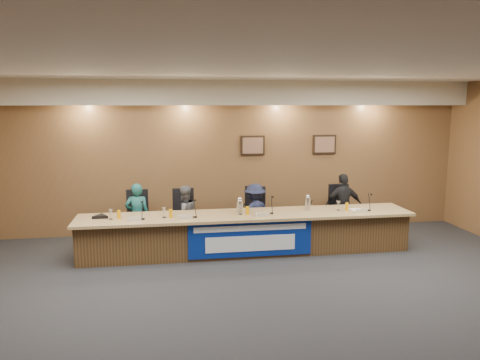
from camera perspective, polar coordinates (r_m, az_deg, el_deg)
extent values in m
plane|color=black|center=(6.60, 4.48, -15.19)|extent=(10.00, 10.00, 0.00)
cube|color=silver|center=(6.03, 4.87, 13.70)|extent=(10.00, 8.00, 0.04)
cube|color=brown|center=(10.00, -0.74, 2.79)|extent=(10.00, 0.04, 3.20)
cube|color=beige|center=(9.70, -0.54, 10.58)|extent=(10.00, 0.50, 0.50)
cube|color=#4B331B|center=(8.69, 0.80, -6.62)|extent=(6.00, 0.80, 0.70)
cube|color=#9C7D4F|center=(8.55, 0.87, -4.29)|extent=(6.10, 0.95, 0.05)
cube|color=navy|center=(8.29, 1.30, -7.19)|extent=(2.20, 0.02, 0.65)
cube|color=silver|center=(8.23, 1.32, -5.88)|extent=(2.00, 0.01, 0.10)
cube|color=silver|center=(8.30, 1.31, -7.75)|extent=(1.60, 0.01, 0.28)
cube|color=black|center=(10.02, 1.55, 4.23)|extent=(0.52, 0.04, 0.42)
cube|color=black|center=(10.43, 10.25, 4.29)|extent=(0.52, 0.04, 0.42)
imported|color=#17504E|center=(9.13, -12.41, -4.26)|extent=(0.46, 0.31, 1.25)
imported|color=#535459|center=(9.13, -6.80, -4.35)|extent=(0.71, 0.64, 1.18)
imported|color=#171C37|center=(9.28, 1.81, -4.06)|extent=(0.88, 0.72, 1.18)
imported|color=black|center=(9.77, 12.47, -3.13)|extent=(0.79, 0.35, 1.34)
cube|color=black|center=(9.26, -12.34, -5.00)|extent=(0.50, 0.50, 0.08)
cube|color=black|center=(9.25, -6.81, -4.87)|extent=(0.49, 0.49, 0.08)
cube|color=black|center=(9.40, 1.69, -4.57)|extent=(0.60, 0.60, 0.08)
cube|color=black|center=(9.90, 12.22, -4.07)|extent=(0.50, 0.50, 0.08)
cube|color=white|center=(8.20, -12.78, -4.61)|extent=(0.24, 0.08, 0.10)
cylinder|color=black|center=(8.30, -11.77, -4.66)|extent=(0.07, 0.07, 0.02)
cylinder|color=#E19300|center=(8.43, -14.55, -4.10)|extent=(0.06, 0.06, 0.15)
cylinder|color=silver|center=(8.41, -15.48, -4.07)|extent=(0.08, 0.08, 0.18)
cube|color=white|center=(8.21, -6.66, -4.42)|extent=(0.24, 0.08, 0.10)
cylinder|color=black|center=(8.30, -5.51, -4.50)|extent=(0.07, 0.07, 0.02)
cylinder|color=#E19300|center=(8.33, -8.46, -4.06)|extent=(0.06, 0.06, 0.15)
cylinder|color=silver|center=(8.34, -9.25, -3.95)|extent=(0.08, 0.08, 0.18)
cube|color=white|center=(8.35, 2.85, -4.14)|extent=(0.24, 0.08, 0.10)
cylinder|color=black|center=(8.55, 3.84, -4.06)|extent=(0.07, 0.07, 0.02)
cylinder|color=#E19300|center=(8.46, 0.91, -3.74)|extent=(0.06, 0.06, 0.15)
cylinder|color=silver|center=(8.46, 0.04, -3.64)|extent=(0.08, 0.08, 0.18)
cube|color=white|center=(8.89, 14.57, -3.60)|extent=(0.24, 0.08, 0.10)
cylinder|color=black|center=(9.10, 15.36, -3.57)|extent=(0.07, 0.07, 0.02)
cylinder|color=#E19300|center=(9.00, 12.89, -3.18)|extent=(0.06, 0.06, 0.15)
cylinder|color=silver|center=(8.96, 11.90, -3.10)|extent=(0.08, 0.08, 0.18)
cylinder|color=silver|center=(8.59, -0.03, -3.27)|extent=(0.12, 0.12, 0.23)
cylinder|color=silver|center=(8.88, 8.24, -2.90)|extent=(0.11, 0.11, 0.24)
cylinder|color=black|center=(8.58, -16.64, -4.29)|extent=(0.32, 0.32, 0.05)
cube|color=white|center=(9.09, 14.13, -3.57)|extent=(0.26, 0.33, 0.01)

